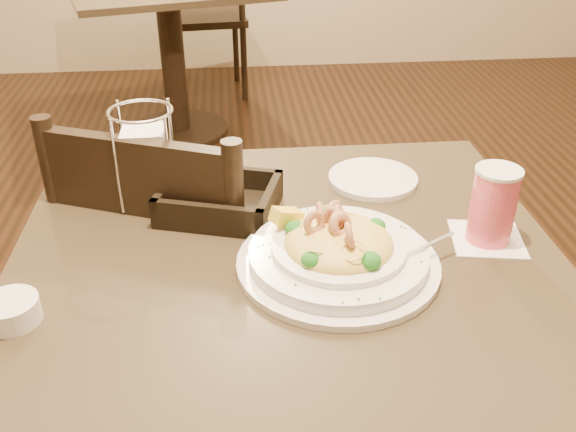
{
  "coord_description": "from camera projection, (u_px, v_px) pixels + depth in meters",
  "views": [
    {
      "loc": [
        -0.08,
        -0.83,
        1.35
      ],
      "look_at": [
        0.0,
        0.02,
        0.85
      ],
      "focal_mm": 40.0,
      "sensor_mm": 36.0,
      "label": 1
    }
  ],
  "objects": [
    {
      "name": "dining_chair_near",
      "position": [
        185.0,
        290.0,
        1.41
      ],
      "size": [
        0.55,
        0.55,
        0.93
      ],
      "rotation": [
        0.0,
        0.0,
        2.75
      ],
      "color": "black",
      "rests_on": "ground"
    },
    {
      "name": "pasta_bowl",
      "position": [
        338.0,
        251.0,
        1.0
      ],
      "size": [
        0.35,
        0.32,
        0.1
      ],
      "rotation": [
        0.0,
        0.0,
        0.35
      ],
      "color": "white",
      "rests_on": "main_table"
    },
    {
      "name": "napkin_caddy",
      "position": [
        147.0,
        163.0,
        1.16
      ],
      "size": [
        0.12,
        0.12,
        0.18
      ],
      "rotation": [
        0.0,
        0.0,
        -0.32
      ],
      "color": "silver",
      "rests_on": "main_table"
    },
    {
      "name": "side_plate",
      "position": [
        373.0,
        179.0,
        1.27
      ],
      "size": [
        0.21,
        0.21,
        0.01
      ],
      "primitive_type": "cylinder",
      "rotation": [
        0.0,
        0.0,
        0.24
      ],
      "color": "white",
      "rests_on": "main_table"
    },
    {
      "name": "main_table",
      "position": [
        289.0,
        378.0,
        1.14
      ],
      "size": [
        0.9,
        0.9,
        0.77
      ],
      "color": "black",
      "rests_on": "ground"
    },
    {
      "name": "dining_chair_far",
      "position": [
        208.0,
        11.0,
        3.69
      ],
      "size": [
        0.46,
        0.46,
        0.93
      ],
      "rotation": [
        0.0,
        0.0,
        3.25
      ],
      "color": "black",
      "rests_on": "ground"
    },
    {
      "name": "background_table",
      "position": [
        170.0,
        34.0,
        3.16
      ],
      "size": [
        1.11,
        1.11,
        0.77
      ],
      "rotation": [
        0.0,
        0.0,
        0.28
      ],
      "color": "black",
      "rests_on": "ground"
    },
    {
      "name": "butter_ramekin",
      "position": [
        11.0,
        311.0,
        0.89
      ],
      "size": [
        0.09,
        0.09,
        0.03
      ],
      "primitive_type": "cylinder",
      "rotation": [
        0.0,
        0.0,
        -0.11
      ],
      "color": "white",
      "rests_on": "main_table"
    },
    {
      "name": "drink_glass",
      "position": [
        493.0,
        206.0,
        1.05
      ],
      "size": [
        0.14,
        0.14,
        0.13
      ],
      "rotation": [
        0.0,
        0.0,
        -0.17
      ],
      "color": "white",
      "rests_on": "main_table"
    },
    {
      "name": "bread_basket",
      "position": [
        220.0,
        202.0,
        1.16
      ],
      "size": [
        0.24,
        0.21,
        0.06
      ],
      "rotation": [
        0.0,
        0.0,
        -0.29
      ],
      "color": "black",
      "rests_on": "main_table"
    }
  ]
}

